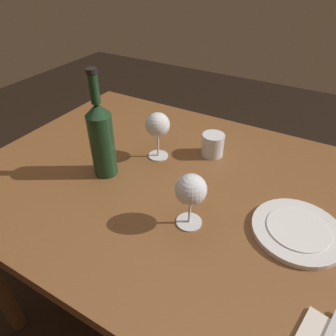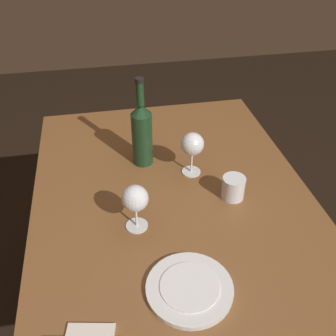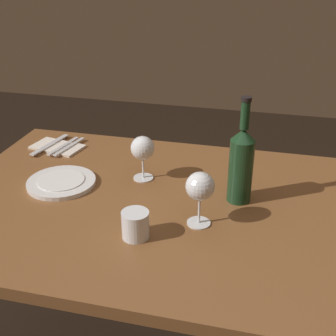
% 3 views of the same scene
% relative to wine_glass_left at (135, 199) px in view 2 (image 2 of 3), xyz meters
% --- Properties ---
extents(ground_plane, '(6.00, 6.00, 0.00)m').
position_rel_wine_glass_left_xyz_m(ground_plane, '(-0.08, 0.13, -0.85)').
color(ground_plane, black).
extents(dining_table, '(1.30, 0.90, 0.74)m').
position_rel_wine_glass_left_xyz_m(dining_table, '(-0.08, 0.13, -0.20)').
color(dining_table, brown).
rests_on(dining_table, ground).
extents(wine_glass_left, '(0.08, 0.08, 0.15)m').
position_rel_wine_glass_left_xyz_m(wine_glass_left, '(0.00, 0.00, 0.00)').
color(wine_glass_left, white).
rests_on(wine_glass_left, dining_table).
extents(wine_glass_right, '(0.08, 0.08, 0.16)m').
position_rel_wine_glass_left_xyz_m(wine_glass_right, '(-0.23, 0.22, 0.01)').
color(wine_glass_right, white).
rests_on(wine_glass_right, dining_table).
extents(wine_bottle, '(0.07, 0.07, 0.33)m').
position_rel_wine_glass_left_xyz_m(wine_bottle, '(-0.32, 0.06, 0.02)').
color(wine_bottle, '#19381E').
rests_on(wine_bottle, dining_table).
extents(water_tumbler, '(0.07, 0.07, 0.08)m').
position_rel_wine_glass_left_xyz_m(water_tumbler, '(-0.07, 0.32, -0.07)').
color(water_tumbler, white).
rests_on(water_tumbler, dining_table).
extents(dinner_plate, '(0.22, 0.22, 0.02)m').
position_rel_wine_glass_left_xyz_m(dinner_plate, '(0.25, 0.10, -0.10)').
color(dinner_plate, white).
rests_on(dinner_plate, dining_table).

